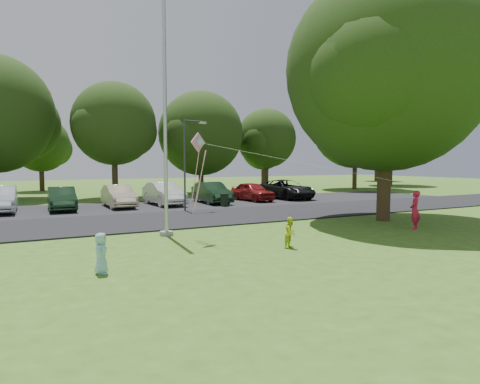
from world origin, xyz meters
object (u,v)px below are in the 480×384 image
child_yellow (291,232)px  kite (205,155)px  trash_can (224,200)px  flagpole (165,123)px  big_tree (386,76)px  street_lamp (188,156)px  child_blue (101,253)px  woman (415,210)px

child_yellow → kite: bearing=101.6°
trash_can → child_yellow: size_ratio=0.82×
flagpole → kite: 2.13m
big_tree → kite: bearing=-176.3°
street_lamp → child_yellow: 11.29m
trash_can → big_tree: big_tree is taller
street_lamp → child_blue: (-6.71, -11.43, -2.56)m
street_lamp → kite: 8.81m
street_lamp → big_tree: (6.62, -7.81, 3.57)m
flagpole → trash_can: 10.86m
flagpole → child_yellow: flagpole is taller
flagpole → woman: (9.36, -3.33, -3.38)m
trash_can → child_blue: 15.70m
flagpole → kite: (0.91, -1.50, -1.20)m
kite → flagpole: bearing=98.8°
street_lamp → child_blue: size_ratio=5.04×
trash_can → woman: size_ratio=0.51×
trash_can → child_blue: bearing=-127.1°
child_yellow → child_blue: (-5.91, -0.46, 0.02)m
woman → child_blue: (-12.52, -1.19, -0.28)m
flagpole → woman: size_ratio=6.32×
trash_can → kite: kite is taller
woman → child_blue: size_ratio=1.56×
street_lamp → child_yellow: size_ratio=5.19×
flagpole → child_yellow: size_ratio=10.16×
big_tree → child_yellow: big_tree is taller
kite → big_tree: bearing=-18.8°
child_blue → street_lamp: bearing=-17.8°
street_lamp → flagpole: bearing=-127.9°
woman → child_yellow: size_ratio=1.61×
big_tree → trash_can: bearing=113.4°
big_tree → kite: size_ratio=1.28×
child_yellow → child_blue: 5.93m
big_tree → child_blue: 15.11m
big_tree → woman: bearing=-108.3°
trash_can → woman: (3.05, -11.33, 0.38)m
street_lamp → child_blue: 13.50m
flagpole → street_lamp: bearing=62.8°
child_yellow → kite: kite is taller
flagpole → kite: bearing=-58.8°
flagpole → child_blue: size_ratio=9.86×
child_blue → trash_can: bearing=-24.4°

